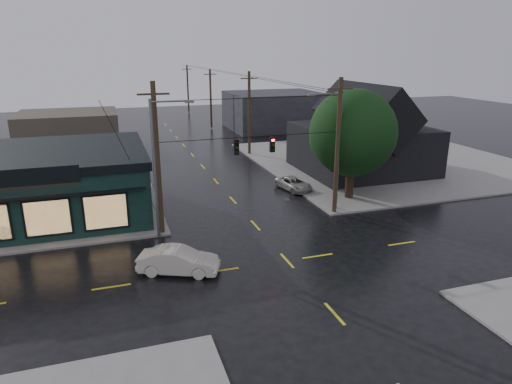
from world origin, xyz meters
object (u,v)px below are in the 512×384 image
object	(u,v)px
utility_pole_ne	(334,213)
sedan_cream	(178,261)
corner_tree	(353,133)
utility_pole_nw	(163,234)
suv_silver	(294,184)

from	to	relation	value
utility_pole_ne	sedan_cream	size ratio (longest dim) A/B	2.26
corner_tree	utility_pole_ne	xyz separation A→B (m)	(-2.86, -2.85, -5.57)
utility_pole_nw	corner_tree	bearing A→B (deg)	10.17
sedan_cream	suv_silver	size ratio (longest dim) A/B	1.11
utility_pole_ne	sedan_cream	xyz separation A→B (m)	(-12.84, -6.01, 0.74)
corner_tree	utility_pole_ne	bearing A→B (deg)	-135.15
corner_tree	utility_pole_nw	size ratio (longest dim) A/B	0.88
utility_pole_nw	suv_silver	xyz separation A→B (m)	(12.45, 6.62, 0.56)
corner_tree	suv_silver	size ratio (longest dim) A/B	2.22
utility_pole_ne	sedan_cream	bearing A→B (deg)	-154.92
utility_pole_ne	suv_silver	xyz separation A→B (m)	(-0.55, 6.62, 0.56)
corner_tree	utility_pole_ne	size ratio (longest dim) A/B	0.88
utility_pole_ne	suv_silver	size ratio (longest dim) A/B	2.51
utility_pole_ne	corner_tree	bearing A→B (deg)	44.85
suv_silver	sedan_cream	bearing A→B (deg)	-145.30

